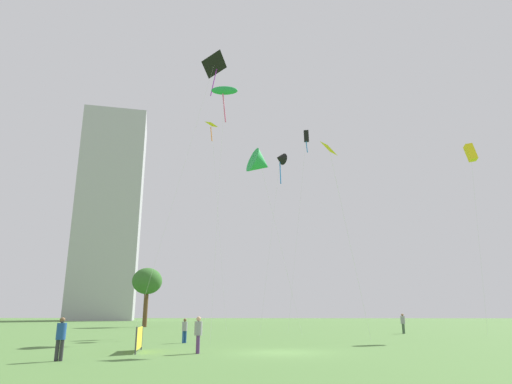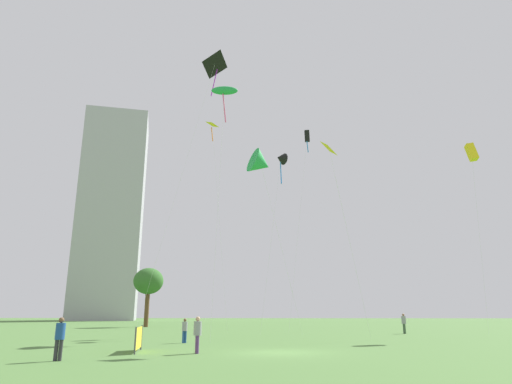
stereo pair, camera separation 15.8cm
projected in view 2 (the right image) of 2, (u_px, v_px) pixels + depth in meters
ground at (280, 353)px, 22.51m from camera, size 280.00×280.00×0.00m
person_standing_0 at (60, 336)px, 18.86m from camera, size 0.39×0.39×1.77m
person_standing_1 at (404, 322)px, 42.72m from camera, size 0.41×0.41×1.87m
person_standing_2 at (197, 332)px, 22.26m from camera, size 0.39×0.39×1.77m
person_standing_3 at (185, 329)px, 29.77m from camera, size 0.35×0.35×1.57m
kite_flying_0 at (281, 159)px, 45.79m from camera, size 2.85×1.60×17.96m
kite_flying_1 at (472, 152)px, 43.01m from camera, size 1.05×3.23×17.91m
kite_flying_2 at (330, 150)px, 31.25m from camera, size 3.61×5.74×13.61m
kite_flying_3 at (214, 67)px, 48.06m from camera, size 8.13×3.38×28.49m
kite_flying_4 at (261, 164)px, 39.84m from camera, size 5.12×6.34×16.24m
kite_flying_5 at (307, 137)px, 52.83m from camera, size 2.94×2.18×22.99m
kite_flying_6 at (225, 91)px, 36.79m from camera, size 2.31×3.21×20.15m
kite_flying_7 at (213, 129)px, 53.63m from camera, size 2.55×3.01×24.28m
park_tree_0 at (148, 282)px, 63.63m from camera, size 4.22×4.22×8.17m
distant_highrise_0 at (112, 215)px, 120.09m from camera, size 20.10×21.08×55.02m
event_banner at (139, 338)px, 23.03m from camera, size 0.64×2.90×1.29m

